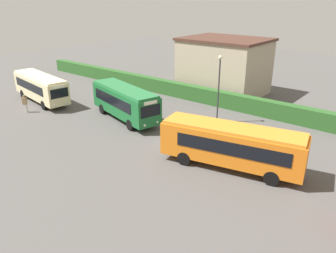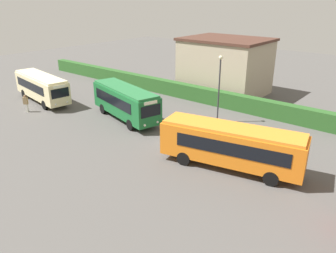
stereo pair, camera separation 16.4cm
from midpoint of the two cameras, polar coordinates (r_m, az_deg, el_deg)
name	(u,v)px [view 2 (the right image)]	position (r m, az deg, el deg)	size (l,w,h in m)	color
ground_plane	(185,148)	(26.36, 3.16, -3.68)	(109.89, 109.89, 0.00)	#514F4C
bus_cream	(42,86)	(39.98, -20.94, 6.50)	(9.70, 3.62, 3.06)	beige
bus_green	(125,101)	(32.10, -7.26, 4.40)	(9.29, 4.57, 3.18)	#19602D
bus_orange	(231,144)	(23.05, 11.05, -3.07)	(10.12, 4.46, 3.09)	orange
person_left	(26,103)	(37.07, -23.29, 3.76)	(0.51, 0.46, 1.85)	silver
person_center	(205,139)	(25.53, 6.58, -2.13)	(0.37, 0.49, 1.94)	olive
hedge_row	(249,105)	(34.97, 14.03, 3.67)	(66.94, 1.05, 1.68)	#2A5824
depot_building	(225,66)	(41.29, 9.95, 10.29)	(9.82, 7.81, 6.65)	tan
lamppost	(219,82)	(30.82, 9.04, 7.55)	(0.36, 0.36, 6.34)	#38383D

